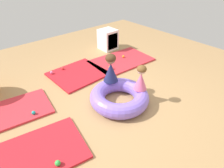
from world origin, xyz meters
TOP-DOWN VIEW (x-y plane):
  - ground_plane at (0.00, 0.00)m, footprint 8.00×8.00m
  - gym_mat_front at (-1.70, -0.06)m, footprint 1.78×1.15m
  - gym_mat_far_right at (1.27, 1.21)m, footprint 1.56×1.07m
  - gym_mat_near_left at (0.07, 1.36)m, footprint 1.17×1.07m
  - gym_mat_far_left at (-1.62, 1.03)m, footprint 1.62×1.02m
  - inflatable_cushion at (0.09, 0.00)m, footprint 1.07×1.07m
  - child_in_pink at (0.42, -0.18)m, footprint 0.31×0.31m
  - child_in_navy at (0.20, 0.37)m, footprint 0.33×0.33m
  - play_ball_green at (-1.38, -0.45)m, footprint 0.07×0.07m
  - play_ball_yellow at (0.75, 1.02)m, footprint 0.09×0.09m
  - play_ball_teal at (-1.23, 0.68)m, footprint 0.06×0.06m
  - play_ball_orange at (1.40, 1.27)m, footprint 0.06×0.06m
  - play_ball_pink at (-0.40, 1.72)m, footprint 0.07×0.07m
  - play_ball_red at (-0.11, 1.73)m, footprint 0.06×0.06m
  - storage_cube at (1.53, 2.03)m, footprint 0.44×0.44m

SIDE VIEW (x-z plane):
  - ground_plane at x=0.00m, z-range 0.00..0.00m
  - gym_mat_front at x=-1.70m, z-range 0.00..0.04m
  - gym_mat_far_right at x=1.27m, z-range 0.00..0.04m
  - gym_mat_near_left at x=0.07m, z-range 0.00..0.04m
  - gym_mat_far_left at x=-1.62m, z-range 0.00..0.04m
  - play_ball_red at x=-0.11m, z-range 0.04..0.10m
  - play_ball_orange at x=1.40m, z-range 0.04..0.10m
  - play_ball_teal at x=-1.23m, z-range 0.04..0.10m
  - play_ball_pink at x=-0.40m, z-range 0.04..0.11m
  - play_ball_green at x=-1.38m, z-range 0.04..0.11m
  - play_ball_yellow at x=0.75m, z-range 0.04..0.13m
  - inflatable_cushion at x=0.09m, z-range 0.00..0.27m
  - storage_cube at x=1.53m, z-range 0.00..0.56m
  - child_in_pink at x=0.42m, z-range 0.26..0.73m
  - child_in_navy at x=0.20m, z-range 0.26..0.81m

